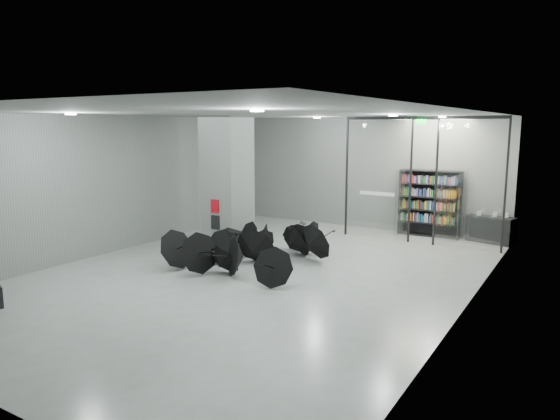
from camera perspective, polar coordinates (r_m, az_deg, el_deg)
The scene contains 9 objects.
room at distance 12.58m, azimuth -2.42°, elevation 5.42°, with size 14.00×14.02×4.01m.
column at distance 15.73m, azimuth -5.89°, elevation 3.10°, with size 1.20×1.20×4.00m, color slate.
fire_cabinet at distance 15.33m, azimuth -7.26°, elevation 0.46°, with size 0.28×0.04×0.38m, color #A50A07.
info_panel at distance 15.42m, azimuth -7.22°, elevation -1.38°, with size 0.30×0.03×0.42m, color black.
exit_sign at distance 16.37m, azimuth 15.40°, elevation 9.44°, with size 0.30×0.06×0.15m, color #0CE533.
glass_partition at distance 16.64m, azimuth 15.32°, elevation 3.78°, with size 5.06×0.08×4.00m.
bookshelf at distance 17.96m, azimuth 16.28°, elevation 0.71°, with size 2.03×0.41×2.24m, color black, non-canonical shape.
shop_counter at distance 17.71m, azimuth 22.41°, elevation -2.02°, with size 1.42×0.57×0.85m, color black.
umbrella_cluster at distance 14.02m, azimuth -2.89°, elevation -4.67°, with size 4.27×4.74×1.30m.
Camera 1 is at (7.01, -10.41, 3.72)m, focal length 32.84 mm.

